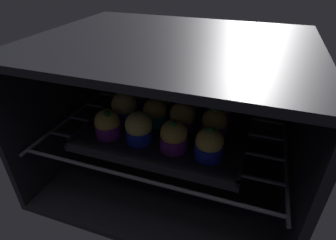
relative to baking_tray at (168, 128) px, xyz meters
The scene contains 15 objects.
oven_cavity 6.58cm from the baking_tray, 90.00° to the left, with size 59.00×47.00×37.00cm.
oven_rack 2.19cm from the baking_tray, 90.00° to the left, with size 54.80×42.00×0.80cm.
baking_tray is the anchor object (origin of this frame).
muffin_row0_col0 14.38cm from the baking_tray, 146.04° to the right, with size 5.77×5.77×6.50cm.
muffin_row0_col1 9.36cm from the baking_tray, 118.34° to the right, with size 5.91×5.91×7.15cm.
muffin_row0_col2 9.48cm from the baking_tray, 62.89° to the right, with size 5.77×5.77×7.16cm.
muffin_row0_col3 14.42cm from the baking_tray, 34.70° to the right, with size 5.77×5.77×7.18cm.
muffin_row1_col0 11.89cm from the baking_tray, behind, with size 6.22×6.22×7.81cm.
muffin_row1_col1 4.92cm from the baking_tray, behind, with size 5.77×5.77×6.71cm.
muffin_row1_col2 4.99cm from the baking_tray, ahead, with size 5.99×5.99×6.81cm.
muffin_row1_col3 11.57cm from the baking_tray, ahead, with size 5.77×5.77×7.57cm.
muffin_row2_col0 14.15cm from the baking_tray, 145.73° to the left, with size 6.09×6.09×7.21cm.
muffin_row2_col1 9.15cm from the baking_tray, 118.14° to the left, with size 5.94×5.94×7.46cm.
muffin_row2_col2 8.89cm from the baking_tray, 64.72° to the left, with size 5.77×5.77×7.06cm.
muffin_row2_col3 13.91cm from the baking_tray, 35.02° to the left, with size 5.77×5.77×6.87cm.
Camera 1 is at (17.95, -31.28, 50.53)cm, focal length 28.86 mm.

